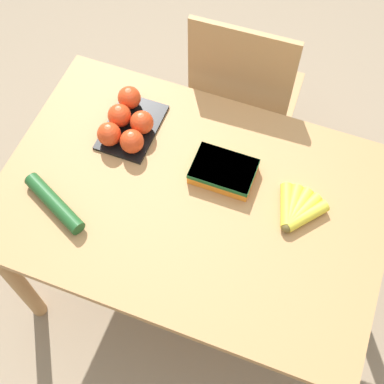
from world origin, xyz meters
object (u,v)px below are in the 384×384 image
at_px(banana_bunch, 297,210).
at_px(cucumber_near, 54,203).
at_px(tomato_pack, 127,123).
at_px(chair, 243,100).
at_px(carrot_bag, 224,171).

relative_size(banana_bunch, cucumber_near, 0.68).
distance_m(tomato_pack, cucumber_near, 0.36).
bearing_deg(chair, banana_bunch, 118.75).
bearing_deg(tomato_pack, chair, 58.80).
bearing_deg(cucumber_near, tomato_pack, 75.21).
relative_size(chair, tomato_pack, 3.85).
xyz_separation_m(banana_bunch, cucumber_near, (-0.71, -0.24, 0.00)).
bearing_deg(cucumber_near, banana_bunch, 18.87).
height_order(tomato_pack, carrot_bag, tomato_pack).
bearing_deg(tomato_pack, carrot_bag, -8.77).
height_order(chair, banana_bunch, chair).
bearing_deg(banana_bunch, carrot_bag, 168.63).
xyz_separation_m(tomato_pack, carrot_bag, (0.36, -0.06, -0.01)).
xyz_separation_m(chair, carrot_bag, (0.08, -0.52, 0.28)).
distance_m(banana_bunch, carrot_bag, 0.26).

